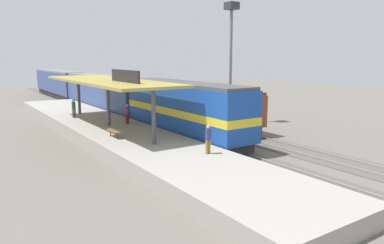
{
  "coord_description": "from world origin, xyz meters",
  "views": [
    {
      "loc": [
        -15.46,
        -28.62,
        6.46
      ],
      "look_at": [
        -1.38,
        -7.63,
        2.0
      ],
      "focal_mm": 34.05,
      "sensor_mm": 36.0,
      "label": 1
    }
  ],
  "objects_px": {
    "person_boarding": "(74,108)",
    "locomotive": "(184,109)",
    "passenger_carriage_rear": "(59,83)",
    "passenger_carriage_front": "(103,93)",
    "light_mast": "(231,38)",
    "person_walking": "(208,138)",
    "freight_car": "(210,107)",
    "person_waiting": "(127,113)",
    "platform_bench": "(114,131)"
  },
  "relations": [
    {
      "from": "person_boarding",
      "to": "locomotive",
      "type": "bearing_deg",
      "value": -60.08
    },
    {
      "from": "passenger_carriage_rear",
      "to": "passenger_carriage_front",
      "type": "bearing_deg",
      "value": -90.0
    },
    {
      "from": "passenger_carriage_rear",
      "to": "light_mast",
      "type": "bearing_deg",
      "value": -77.48
    },
    {
      "from": "person_walking",
      "to": "person_boarding",
      "type": "distance_m",
      "value": 17.81
    },
    {
      "from": "passenger_carriage_front",
      "to": "freight_car",
      "type": "relative_size",
      "value": 1.67
    },
    {
      "from": "locomotive",
      "to": "passenger_carriage_rear",
      "type": "bearing_deg",
      "value": 90.0
    },
    {
      "from": "light_mast",
      "to": "locomotive",
      "type": "bearing_deg",
      "value": -154.76
    },
    {
      "from": "locomotive",
      "to": "passenger_carriage_front",
      "type": "bearing_deg",
      "value": 90.0
    },
    {
      "from": "locomotive",
      "to": "person_boarding",
      "type": "height_order",
      "value": "locomotive"
    },
    {
      "from": "light_mast",
      "to": "person_waiting",
      "type": "bearing_deg",
      "value": 176.9
    },
    {
      "from": "light_mast",
      "to": "person_walking",
      "type": "bearing_deg",
      "value": -134.39
    },
    {
      "from": "light_mast",
      "to": "person_walking",
      "type": "xyz_separation_m",
      "value": [
        -10.92,
        -11.15,
        -6.54
      ]
    },
    {
      "from": "freight_car",
      "to": "passenger_carriage_front",
      "type": "bearing_deg",
      "value": 106.78
    },
    {
      "from": "locomotive",
      "to": "person_boarding",
      "type": "bearing_deg",
      "value": 119.92
    },
    {
      "from": "passenger_carriage_front",
      "to": "platform_bench",
      "type": "bearing_deg",
      "value": -108.31
    },
    {
      "from": "passenger_carriage_front",
      "to": "freight_car",
      "type": "xyz_separation_m",
      "value": [
        4.6,
        -15.26,
        -0.34
      ]
    },
    {
      "from": "locomotive",
      "to": "person_walking",
      "type": "xyz_separation_m",
      "value": [
        -3.12,
        -7.48,
        -0.56
      ]
    },
    {
      "from": "passenger_carriage_front",
      "to": "freight_car",
      "type": "bearing_deg",
      "value": -73.22
    },
    {
      "from": "freight_car",
      "to": "person_boarding",
      "type": "height_order",
      "value": "freight_car"
    },
    {
      "from": "platform_bench",
      "to": "person_boarding",
      "type": "relative_size",
      "value": 0.99
    },
    {
      "from": "passenger_carriage_front",
      "to": "light_mast",
      "type": "xyz_separation_m",
      "value": [
        7.8,
        -14.32,
        6.08
      ]
    },
    {
      "from": "platform_bench",
      "to": "person_walking",
      "type": "height_order",
      "value": "person_walking"
    },
    {
      "from": "platform_bench",
      "to": "person_walking",
      "type": "distance_m",
      "value": 7.9
    },
    {
      "from": "person_waiting",
      "to": "freight_car",
      "type": "bearing_deg",
      "value": -11.31
    },
    {
      "from": "locomotive",
      "to": "person_waiting",
      "type": "bearing_deg",
      "value": 125.18
    },
    {
      "from": "freight_car",
      "to": "person_waiting",
      "type": "height_order",
      "value": "freight_car"
    },
    {
      "from": "passenger_carriage_rear",
      "to": "person_walking",
      "type": "xyz_separation_m",
      "value": [
        -3.12,
        -46.28,
        -0.46
      ]
    },
    {
      "from": "locomotive",
      "to": "person_waiting",
      "type": "xyz_separation_m",
      "value": [
        -3.01,
        4.26,
        -0.56
      ]
    },
    {
      "from": "passenger_carriage_front",
      "to": "passenger_carriage_rear",
      "type": "height_order",
      "value": "same"
    },
    {
      "from": "person_boarding",
      "to": "light_mast",
      "type": "bearing_deg",
      "value": -25.32
    },
    {
      "from": "platform_bench",
      "to": "person_waiting",
      "type": "height_order",
      "value": "person_waiting"
    },
    {
      "from": "passenger_carriage_rear",
      "to": "person_boarding",
      "type": "height_order",
      "value": "passenger_carriage_rear"
    },
    {
      "from": "person_boarding",
      "to": "person_waiting",
      "type": "bearing_deg",
      "value": -64.3
    },
    {
      "from": "freight_car",
      "to": "person_boarding",
      "type": "xyz_separation_m",
      "value": [
        -10.43,
        7.38,
        -0.12
      ]
    },
    {
      "from": "passenger_carriage_rear",
      "to": "person_walking",
      "type": "bearing_deg",
      "value": -93.85
    },
    {
      "from": "locomotive",
      "to": "freight_car",
      "type": "distance_m",
      "value": 5.37
    },
    {
      "from": "platform_bench",
      "to": "locomotive",
      "type": "distance_m",
      "value": 6.1
    },
    {
      "from": "passenger_carriage_rear",
      "to": "person_boarding",
      "type": "bearing_deg",
      "value": -101.48
    },
    {
      "from": "person_walking",
      "to": "freight_car",
      "type": "bearing_deg",
      "value": 52.93
    },
    {
      "from": "person_boarding",
      "to": "passenger_carriage_rear",
      "type": "bearing_deg",
      "value": 78.52
    },
    {
      "from": "platform_bench",
      "to": "locomotive",
      "type": "xyz_separation_m",
      "value": [
        6.0,
        0.13,
        1.07
      ]
    },
    {
      "from": "locomotive",
      "to": "passenger_carriage_front",
      "type": "xyz_separation_m",
      "value": [
        0.0,
        18.0,
        -0.1
      ]
    },
    {
      "from": "platform_bench",
      "to": "locomotive",
      "type": "height_order",
      "value": "locomotive"
    },
    {
      "from": "passenger_carriage_rear",
      "to": "freight_car",
      "type": "height_order",
      "value": "passenger_carriage_rear"
    },
    {
      "from": "person_waiting",
      "to": "person_walking",
      "type": "bearing_deg",
      "value": -90.55
    },
    {
      "from": "freight_car",
      "to": "light_mast",
      "type": "relative_size",
      "value": 1.03
    },
    {
      "from": "person_waiting",
      "to": "person_walking",
      "type": "height_order",
      "value": "same"
    },
    {
      "from": "locomotive",
      "to": "person_walking",
      "type": "relative_size",
      "value": 8.44
    },
    {
      "from": "passenger_carriage_rear",
      "to": "freight_car",
      "type": "xyz_separation_m",
      "value": [
        4.6,
        -36.06,
        -0.34
      ]
    },
    {
      "from": "passenger_carriage_rear",
      "to": "light_mast",
      "type": "xyz_separation_m",
      "value": [
        7.8,
        -35.12,
        6.08
      ]
    }
  ]
}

